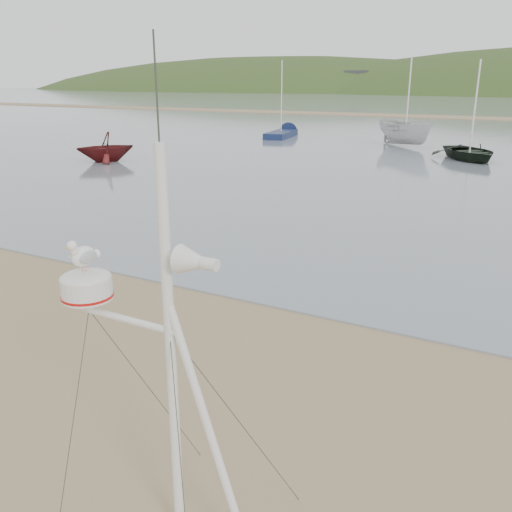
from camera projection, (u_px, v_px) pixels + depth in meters
The scene contains 7 objects.
ground at pixel (110, 383), 8.82m from camera, with size 560.00×560.00×0.00m, color olive.
sandbar at pixel (507, 119), 67.17m from camera, with size 560.00×7.00×0.07m, color olive.
mast_rig at pixel (167, 437), 5.52m from camera, with size 2.26×2.41×5.10m.
boat_dark at pixel (474, 120), 32.29m from camera, with size 3.42×0.99×4.79m, color black.
boat_red at pixel (104, 133), 31.90m from camera, with size 2.85×1.74×3.31m, color #4F1212.
boat_white at pixel (407, 109), 39.09m from camera, with size 1.99×2.04×5.29m, color silver.
sailboat_blue_near at pixel (287, 132), 47.65m from camera, with size 2.88×7.01×6.79m.
Camera 1 is at (5.81, -5.65, 4.70)m, focal length 38.00 mm.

